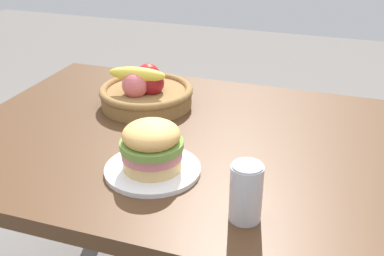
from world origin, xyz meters
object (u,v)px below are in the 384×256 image
Objects in this scene: sandwich at (152,145)px; fruit_basket at (146,92)px; plate at (153,169)px; soda_can at (246,192)px.

fruit_basket is at bearing 116.13° from sandwich.
soda_can reaches higher than plate.
plate is 0.06m from sandwich.
fruit_basket is at bearing 132.44° from soda_can.
sandwich is 0.51× the size of fruit_basket.
sandwich is 0.27m from soda_can.
fruit_basket reaches higher than soda_can.
fruit_basket is (-0.42, 0.46, -0.02)m from soda_can.
fruit_basket is (-0.18, 0.36, 0.04)m from plate.
sandwich is at bearing -63.87° from fruit_basket.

